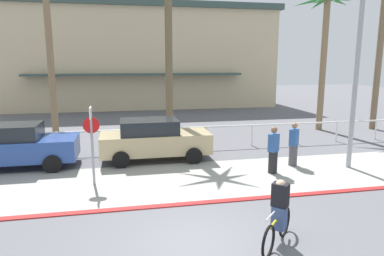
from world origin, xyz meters
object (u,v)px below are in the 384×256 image
(palm_tree_3, at_px, (168,8))
(streetlight_curb, at_px, (362,53))
(stop_sign_bike_lane, at_px, (92,135))
(cyclist_yellow_0, at_px, (279,214))
(car_blue_1, at_px, (15,146))
(pedestrian_0, at_px, (294,146))
(pedestrian_1, at_px, (273,152))
(palm_tree_5, at_px, (383,15))
(car_tan_2, at_px, (154,139))
(palm_tree_2, at_px, (46,10))
(palm_tree_4, at_px, (324,33))

(palm_tree_3, bearing_deg, streetlight_curb, -44.58)
(stop_sign_bike_lane, height_order, cyclist_yellow_0, stop_sign_bike_lane)
(palm_tree_3, bearing_deg, stop_sign_bike_lane, -119.85)
(car_blue_1, distance_m, pedestrian_0, 10.59)
(streetlight_curb, distance_m, pedestrian_1, 4.69)
(streetlight_curb, bearing_deg, palm_tree_5, 47.40)
(pedestrian_0, distance_m, pedestrian_1, 1.37)
(car_blue_1, distance_m, car_tan_2, 5.25)
(stop_sign_bike_lane, bearing_deg, streetlight_curb, -1.53)
(streetlight_curb, relative_size, car_tan_2, 1.70)
(palm_tree_2, relative_size, cyclist_yellow_0, 6.09)
(palm_tree_2, relative_size, palm_tree_4, 1.18)
(car_tan_2, bearing_deg, palm_tree_5, 17.09)
(pedestrian_1, bearing_deg, pedestrian_0, 31.72)
(palm_tree_5, distance_m, car_blue_1, 20.10)
(streetlight_curb, bearing_deg, pedestrian_0, 156.37)
(pedestrian_0, height_order, pedestrian_1, pedestrian_1)
(car_blue_1, bearing_deg, palm_tree_5, 12.70)
(car_blue_1, height_order, car_tan_2, same)
(car_blue_1, bearing_deg, palm_tree_3, 27.55)
(car_blue_1, height_order, pedestrian_0, pedestrian_0)
(pedestrian_1, bearing_deg, streetlight_curb, -2.67)
(palm_tree_5, relative_size, pedestrian_0, 5.33)
(stop_sign_bike_lane, relative_size, palm_tree_4, 0.33)
(palm_tree_2, height_order, palm_tree_4, palm_tree_2)
(palm_tree_3, distance_m, pedestrian_1, 8.69)
(palm_tree_4, height_order, cyclist_yellow_0, palm_tree_4)
(palm_tree_2, height_order, palm_tree_5, palm_tree_2)
(streetlight_curb, bearing_deg, palm_tree_3, 135.42)
(car_tan_2, distance_m, pedestrian_0, 5.52)
(palm_tree_5, bearing_deg, palm_tree_4, 171.66)
(stop_sign_bike_lane, xyz_separation_m, palm_tree_5, (15.76, 6.68, 4.95))
(palm_tree_5, height_order, pedestrian_1, palm_tree_5)
(palm_tree_2, distance_m, pedestrian_0, 14.54)
(palm_tree_5, xyz_separation_m, pedestrian_1, (-9.52, -6.79, -5.83))
(palm_tree_3, xyz_separation_m, car_tan_2, (-1.07, -3.23, -5.63))
(stop_sign_bike_lane, distance_m, car_tan_2, 3.46)
(palm_tree_4, relative_size, pedestrian_0, 4.52)
(car_tan_2, distance_m, cyclist_yellow_0, 7.55)
(palm_tree_2, relative_size, palm_tree_5, 1.01)
(palm_tree_2, relative_size, pedestrian_0, 5.36)
(car_tan_2, height_order, pedestrian_1, pedestrian_1)
(stop_sign_bike_lane, relative_size, palm_tree_2, 0.28)
(palm_tree_3, bearing_deg, pedestrian_0, -51.33)
(palm_tree_5, relative_size, cyclist_yellow_0, 6.06)
(car_tan_2, bearing_deg, palm_tree_4, 24.43)
(streetlight_curb, height_order, palm_tree_4, palm_tree_4)
(streetlight_curb, relative_size, cyclist_yellow_0, 5.00)
(streetlight_curb, distance_m, car_blue_1, 13.15)
(cyclist_yellow_0, bearing_deg, stop_sign_bike_lane, 131.78)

